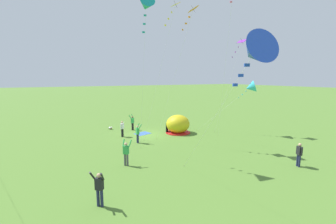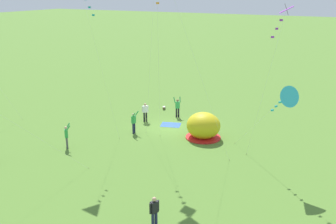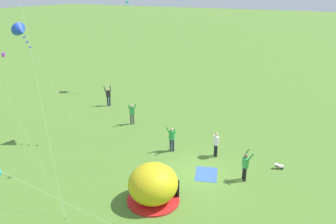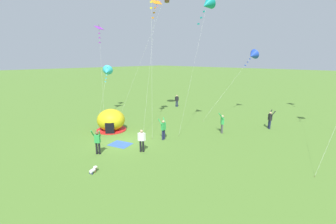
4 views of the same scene
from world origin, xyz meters
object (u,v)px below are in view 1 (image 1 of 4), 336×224
person_arms_raised (132,122)px  kite_cyan (250,87)px  popup_tent (178,124)px  kite_blue (255,52)px  kite_teal (146,5)px  kite_orange (191,15)px  person_watching_sky (122,128)px  person_with_toddler (126,152)px  person_far_back (299,154)px  person_flying_kite (138,133)px  kite_purple (240,45)px  person_near_tent (99,187)px  kite_yellow (173,12)px  toddler_crawling (111,128)px

person_arms_raised → kite_cyan: (-10.97, 7.84, 4.23)m
popup_tent → kite_blue: (6.42, 16.13, 6.19)m
kite_cyan → kite_teal: bearing=9.4°
kite_blue → kite_orange: kite_orange is taller
kite_orange → popup_tent: bearing=-107.7°
kite_teal → person_watching_sky: bearing=-91.4°
person_with_toddler → person_far_back: (-10.82, 5.91, -0.03)m
person_flying_kite → kite_orange: bearing=142.6°
person_with_toddler → kite_cyan: (-15.01, -2.59, 4.23)m
kite_purple → person_near_tent: bearing=25.5°
person_near_tent → kite_purple: 20.88m
person_arms_raised → person_with_toddler: (4.04, 10.43, 0.00)m
popup_tent → kite_blue: 18.43m
person_with_toddler → person_flying_kite: bearing=-118.5°
kite_yellow → kite_purple: (-8.62, -0.28, -2.22)m
toddler_crawling → person_flying_kite: 7.15m
person_flying_kite → kite_purple: size_ratio=0.18×
kite_cyan → person_far_back: bearing=63.7°
person_near_tent → toddler_crawling: bearing=-105.3°
kite_yellow → popup_tent: bearing=-127.7°
person_with_toddler → kite_yellow: bearing=-149.0°
person_flying_kite → kite_yellow: (-2.98, 1.58, 11.08)m
person_with_toddler → person_flying_kite: size_ratio=1.00×
kite_yellow → person_watching_sky: bearing=-51.2°
person_far_back → kite_teal: 15.10m
person_far_back → person_watching_sky: 16.40m
person_far_back → kite_purple: kite_purple is taller
popup_tent → kite_purple: size_ratio=0.27×
popup_tent → kite_yellow: bearing=52.3°
toddler_crawling → person_far_back: 20.12m
person_with_toddler → toddler_crawling: bearing=-98.4°
person_flying_kite → person_watching_sky: size_ratio=1.10×
person_near_tent → kite_teal: kite_teal is taller
person_near_tent → person_watching_sky: bearing=-111.1°
person_arms_raised → kite_purple: 15.14m
kite_cyan → toddler_crawling: bearing=-35.5°
kite_cyan → kite_purple: size_ratio=0.57×
person_near_tent → person_flying_kite: bearing=-120.0°
popup_tent → person_far_back: (-2.63, 12.56, -0.03)m
kite_purple → kite_yellow: bearing=1.9°
popup_tent → person_near_tent: popup_tent is taller
kite_cyan → kite_orange: size_ratio=0.48×
person_flying_kite → person_arms_raised: bearing=-103.7°
toddler_crawling → kite_orange: size_ratio=0.04×
person_near_tent → kite_cyan: (-17.75, -7.03, 4.23)m
popup_tent → toddler_crawling: size_ratio=5.08×
person_arms_raised → kite_yellow: (-1.66, 7.00, 11.08)m
kite_cyan → kite_yellow: bearing=-5.1°
person_with_toddler → person_far_back: person_with_toddler is taller
popup_tent → person_with_toddler: (8.19, 6.65, 0.00)m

